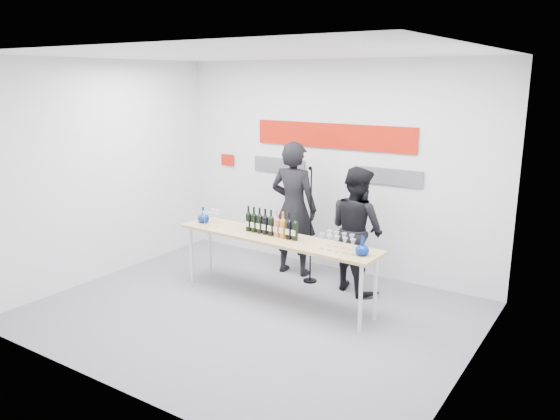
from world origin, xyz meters
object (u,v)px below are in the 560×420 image
at_px(presenter_right, 357,229).
at_px(mic_stand, 310,248).
at_px(tasting_table, 276,242).
at_px(presenter_left, 294,209).

distance_m(presenter_right, mic_stand, 0.73).
bearing_deg(presenter_right, tasting_table, 75.50).
bearing_deg(tasting_table, mic_stand, 88.32).
relative_size(presenter_left, mic_stand, 1.18).
xyz_separation_m(presenter_right, mic_stand, (-0.64, -0.09, -0.34)).
relative_size(presenter_left, presenter_right, 1.15).
distance_m(tasting_table, presenter_left, 1.02).
xyz_separation_m(tasting_table, mic_stand, (0.05, 0.77, -0.27)).
distance_m(presenter_left, mic_stand, 0.63).
bearing_deg(presenter_left, mic_stand, 150.44).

